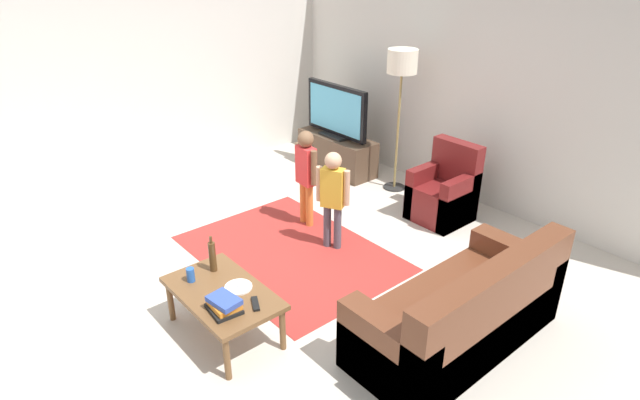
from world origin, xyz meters
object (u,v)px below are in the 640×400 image
(tv_stand, at_px, (337,153))
(coffee_table, at_px, (223,296))
(soda_can, at_px, (191,275))
(child_center, at_px, (333,192))
(tv_remote, at_px, (255,304))
(plate, at_px, (238,287))
(couch, at_px, (465,316))
(child_near_tv, at_px, (306,170))
(book_stack, at_px, (224,304))
(tv, at_px, (336,111))
(bottle, at_px, (212,256))
(armchair, at_px, (445,194))
(floor_lamp, at_px, (402,69))

(tv_stand, height_order, coffee_table, tv_stand)
(tv_stand, xyz_separation_m, soda_can, (1.75, -3.17, 0.24))
(child_center, relative_size, tv_remote, 6.24)
(coffee_table, distance_m, soda_can, 0.32)
(coffee_table, height_order, plate, plate)
(couch, bearing_deg, child_near_tv, 171.53)
(book_stack, distance_m, soda_can, 0.51)
(tv_stand, height_order, tv, tv)
(book_stack, height_order, bottle, bottle)
(tv_stand, distance_m, armchair, 1.90)
(armchair, relative_size, soda_can, 7.50)
(coffee_table, bearing_deg, tv_remote, 17.35)
(couch, bearing_deg, soda_can, -137.84)
(tv_stand, relative_size, couch, 0.67)
(tv_remote, relative_size, plate, 0.77)
(bottle, relative_size, tv_remote, 1.91)
(tv_stand, relative_size, soda_can, 10.00)
(armchair, bearing_deg, coffee_table, -87.39)
(couch, bearing_deg, tv_stand, 153.31)
(tv, xyz_separation_m, child_near_tv, (0.98, -1.32, -0.18))
(bottle, bearing_deg, child_near_tv, 115.13)
(couch, relative_size, armchair, 2.00)
(tv_remote, xyz_separation_m, plate, (-0.27, 0.02, -0.00))
(tv_stand, relative_size, tv_remote, 7.06)
(soda_can, distance_m, plate, 0.41)
(tv_stand, bearing_deg, soda_can, -61.04)
(tv, relative_size, child_center, 1.04)
(bottle, distance_m, plate, 0.37)
(floor_lamp, bearing_deg, bottle, -75.99)
(armchair, xyz_separation_m, child_near_tv, (-0.92, -1.30, 0.37))
(tv_stand, xyz_separation_m, floor_lamp, (0.96, 0.15, 1.30))
(bottle, bearing_deg, floor_lamp, 104.01)
(armchair, distance_m, plate, 2.89)
(book_stack, bearing_deg, child_near_tv, 125.14)
(floor_lamp, height_order, book_stack, floor_lamp)
(book_stack, bearing_deg, tv_remote, 66.41)
(armchair, relative_size, floor_lamp, 0.51)
(couch, distance_m, book_stack, 1.85)
(plate, bearing_deg, soda_can, -144.00)
(child_center, bearing_deg, tv_remote, -61.85)
(couch, xyz_separation_m, armchair, (-1.48, 1.66, 0.01))
(floor_lamp, height_order, child_center, floor_lamp)
(tv, relative_size, bottle, 3.39)
(floor_lamp, bearing_deg, tv_stand, -170.99)
(coffee_table, distance_m, bottle, 0.37)
(couch, xyz_separation_m, tv_remote, (-1.02, -1.25, 0.14))
(child_center, height_order, plate, child_center)
(bottle, xyz_separation_m, plate, (0.35, 0.02, -0.13))
(tv, distance_m, tv_remote, 3.78)
(tv_stand, height_order, armchair, armchair)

